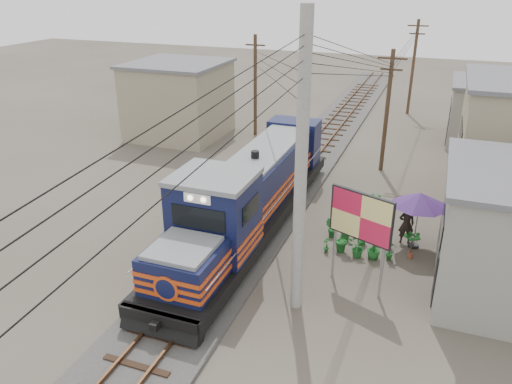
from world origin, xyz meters
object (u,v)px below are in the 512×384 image
at_px(locomotive, 250,196).
at_px(billboard, 361,219).
at_px(market_umbrella, 420,200).
at_px(vendor, 406,224).

xyz_separation_m(locomotive, billboard, (5.24, -2.75, 1.09)).
distance_m(market_umbrella, vendor, 1.39).
bearing_deg(market_umbrella, billboard, -115.29).
relative_size(locomotive, vendor, 8.86).
height_order(locomotive, vendor, locomotive).
distance_m(locomotive, market_umbrella, 7.16).
bearing_deg(billboard, market_umbrella, 86.74).
height_order(locomotive, market_umbrella, locomotive).
distance_m(billboard, market_umbrella, 4.30).
bearing_deg(vendor, billboard, 57.27).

